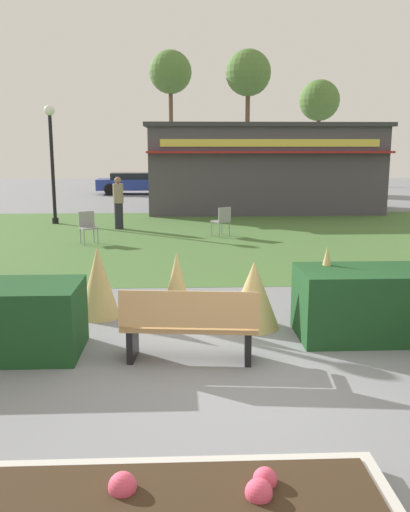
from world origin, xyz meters
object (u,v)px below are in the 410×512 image
object	(u,v)px
person_strolling	(118,203)
parked_car_center_slot	(231,182)
lamppost_far	(52,150)
cafe_chair_east	(222,219)
tree_right_bg	(319,101)
tree_left_bg	(170,73)
tree_center_bg	(248,74)
parked_car_west_slot	(134,182)
cafe_chair_west	(88,225)
park_bench	(189,325)
food_kiosk	(262,168)

from	to	relation	value
person_strolling	parked_car_center_slot	bearing A→B (deg)	63.49
lamppost_far	cafe_chair_east	bearing A→B (deg)	-28.71
lamppost_far	tree_right_bg	xyz separation A→B (m)	(14.03, 19.67, 3.18)
tree_left_bg	tree_center_bg	bearing A→B (deg)	-30.39
lamppost_far	tree_left_bg	bearing A→B (deg)	78.47
person_strolling	tree_right_bg	bearing A→B (deg)	54.52
parked_car_west_slot	tree_center_bg	xyz separation A→B (m)	(6.81, 3.60, 6.34)
lamppost_far	cafe_chair_east	world-z (taller)	lamppost_far
lamppost_far	parked_car_center_slot	xyz separation A→B (m)	(7.26, 12.03, -1.90)
cafe_chair_west	tree_center_bg	xyz separation A→B (m)	(6.74, 19.74, 6.46)
person_strolling	tree_right_bg	size ratio (longest dim) A/B	0.24
park_bench	tree_right_bg	bearing A→B (deg)	73.60
tree_left_bg	parked_car_west_slot	bearing A→B (deg)	-107.39
parked_car_center_slot	tree_left_bg	world-z (taller)	tree_left_bg
parked_car_center_slot	tree_right_bg	xyz separation A→B (m)	(6.78, 7.64, 5.08)
person_strolling	parked_car_west_slot	bearing A→B (deg)	86.16
food_kiosk	tree_left_bg	xyz separation A→B (m)	(-4.03, 14.73, 5.57)
parked_car_center_slot	tree_right_bg	size ratio (longest dim) A/B	0.59
cafe_chair_west	tree_left_bg	size ratio (longest dim) A/B	0.10
cafe_chair_east	lamppost_far	bearing A→B (deg)	151.29
cafe_chair_east	tree_left_bg	world-z (taller)	tree_left_bg
tree_left_bg	lamppost_far	bearing A→B (deg)	-101.53
food_kiosk	parked_car_center_slot	bearing A→B (deg)	93.68
park_bench	tree_left_bg	bearing A→B (deg)	91.37
lamppost_far	tree_left_bg	distance (m)	19.43
park_bench	tree_right_bg	size ratio (longest dim) A/B	0.24
cafe_chair_west	parked_car_center_slot	distance (m)	17.03
parked_car_center_slot	lamppost_far	bearing A→B (deg)	-121.10
cafe_chair_west	cafe_chair_east	distance (m)	3.94
lamppost_far	tree_center_bg	size ratio (longest dim) A/B	0.48
person_strolling	parked_car_center_slot	distance (m)	14.26
person_strolling	tree_left_bg	size ratio (longest dim) A/B	0.19
lamppost_far	parked_car_center_slot	size ratio (longest dim) A/B	0.95
food_kiosk	cafe_chair_east	distance (m)	7.25
park_bench	food_kiosk	bearing A→B (deg)	78.69
food_kiosk	tree_center_bg	xyz separation A→B (m)	(0.78, 11.91, 5.20)
food_kiosk	tree_center_bg	distance (m)	13.02
person_strolling	tree_left_bg	bearing A→B (deg)	79.50
food_kiosk	tree_left_bg	distance (m)	16.25
parked_car_center_slot	tree_left_bg	bearing A→B (deg)	118.56
lamppost_far	tree_center_bg	distance (m)	18.37
park_bench	lamppost_far	xyz separation A→B (m)	(-4.51, 12.72, 2.06)
lamppost_far	food_kiosk	xyz separation A→B (m)	(7.79, 3.72, -0.76)
tree_left_bg	tree_right_bg	xyz separation A→B (m)	(10.27, 1.22, -1.63)
food_kiosk	tree_right_bg	xyz separation A→B (m)	(6.24, 15.95, 3.94)
food_kiosk	tree_center_bg	world-z (taller)	tree_center_bg
lamppost_far	cafe_chair_west	size ratio (longest dim) A/B	4.52
person_strolling	tree_left_bg	distance (m)	20.90
tree_center_bg	lamppost_far	bearing A→B (deg)	-118.73
park_bench	tree_center_bg	bearing A→B (deg)	81.85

